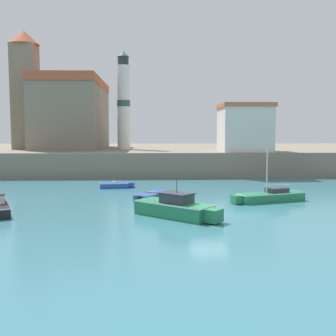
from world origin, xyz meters
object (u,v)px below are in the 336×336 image
Objects in this scene: lighthouse at (124,102)px; harbor_shed_mid_row at (245,128)px; dinghy_blue_0 at (115,185)px; motorboat_green_3 at (176,208)px; sailboat_green_4 at (270,196)px; church at (68,111)px; dinghy_blue_1 at (152,195)px.

harbor_shed_mid_row is (16.00, -7.08, -3.75)m from lighthouse.
motorboat_green_3 reaches higher than dinghy_blue_0.
sailboat_green_4 is 0.35× the size of church.
church reaches higher than dinghy_blue_0.
dinghy_blue_0 is at bearing -144.12° from harbor_shed_mid_row.
dinghy_blue_0 is 0.97× the size of dinghy_blue_1.
dinghy_blue_0 is 14.80m from motorboat_green_3.
motorboat_green_3 is 9.58m from sailboat_green_4.
dinghy_blue_0 is 0.63× the size of motorboat_green_3.
church reaches higher than motorboat_green_3.
motorboat_green_3 is at bearing -145.00° from sailboat_green_4.
dinghy_blue_0 is at bearing -66.94° from church.
dinghy_blue_1 is 22.40m from harbor_shed_mid_row.
harbor_shed_mid_row is (10.29, 25.08, 5.51)m from motorboat_green_3.
motorboat_green_3 is 0.40× the size of lighthouse.
lighthouse is 2.17× the size of harbor_shed_mid_row.
sailboat_green_4 is (9.46, -1.53, 0.13)m from dinghy_blue_1.
dinghy_blue_0 is 0.25× the size of lighthouse.
church is (-12.79, 28.30, 8.42)m from dinghy_blue_1.
dinghy_blue_0 is at bearing 110.81° from motorboat_green_3.
sailboat_green_4 is (13.10, -8.34, 0.14)m from dinghy_blue_0.
lighthouse reaches higher than harbor_shed_mid_row.
harbor_shed_mid_row is (2.45, 19.59, 5.69)m from sailboat_green_4.
lighthouse reaches higher than dinghy_blue_0.
motorboat_green_3 is 39.00m from church.
harbor_shed_mid_row is at bearing 35.88° from dinghy_blue_0.
sailboat_green_4 is at bearing -32.48° from dinghy_blue_0.
dinghy_blue_1 is 32.18m from church.
harbor_shed_mid_row is (24.70, -10.24, -2.60)m from church.
church is (-22.25, 29.83, 8.29)m from sailboat_green_4.
dinghy_blue_1 is 0.58× the size of sailboat_green_4.
dinghy_blue_1 is at bearing 170.82° from sailboat_green_4.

